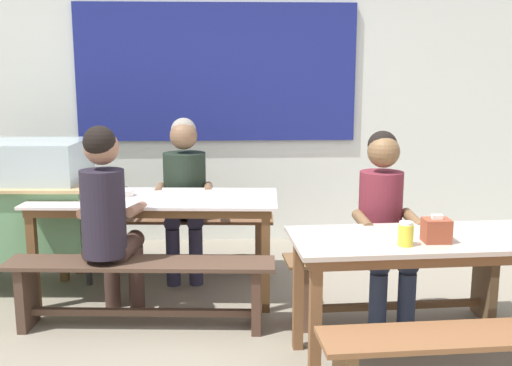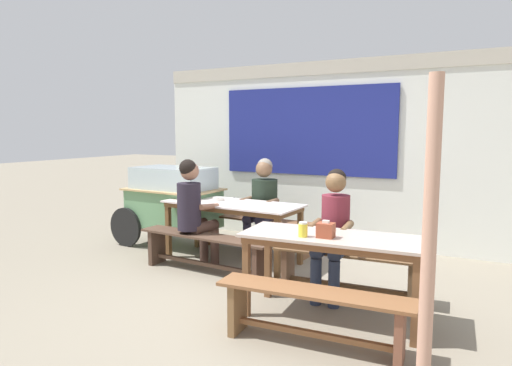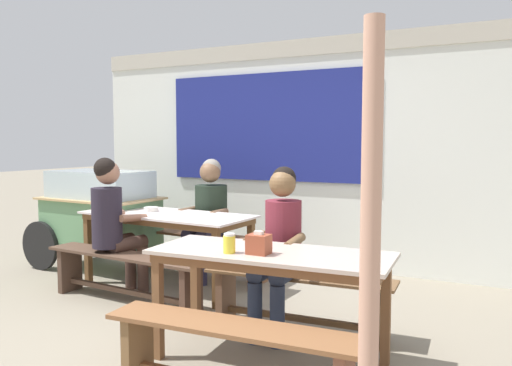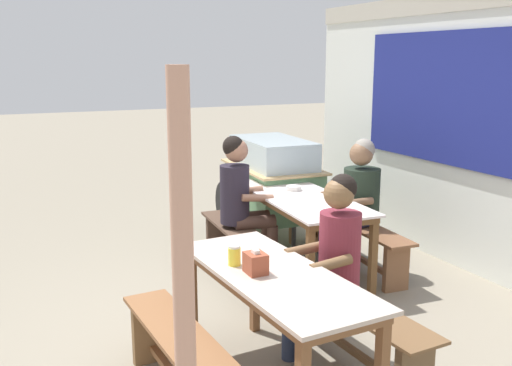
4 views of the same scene
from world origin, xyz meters
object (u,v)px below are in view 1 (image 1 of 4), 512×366
at_px(dining_table_far, 156,207).
at_px(bench_near_back, 396,280).
at_px(tissue_box, 436,230).
at_px(condiment_jar, 406,234).
at_px(dining_table_near, 434,251).
at_px(bench_far_front, 141,283).
at_px(bench_near_front, 478,362).
at_px(food_cart, 9,201).
at_px(person_left_back_turned, 108,212).
at_px(soup_bowl, 124,193).
at_px(person_right_near_table, 383,219).
at_px(person_center_facing, 184,185).
at_px(bench_far_back, 170,235).

xyz_separation_m(dining_table_far, bench_near_back, (1.67, -0.55, -0.39)).
height_order(tissue_box, condiment_jar, tissue_box).
bearing_deg(condiment_jar, tissue_box, 18.52).
bearing_deg(dining_table_near, condiment_jar, -141.42).
relative_size(bench_far_front, condiment_jar, 13.54).
relative_size(bench_near_front, food_cart, 0.90).
relative_size(dining_table_far, person_left_back_turned, 1.37).
distance_m(food_cart, soup_bowl, 0.96).
xyz_separation_m(food_cart, person_right_near_table, (2.72, -0.91, 0.05)).
xyz_separation_m(bench_near_front, person_center_facing, (-1.56, 2.25, 0.44)).
distance_m(tissue_box, condiment_jar, 0.20).
relative_size(person_right_near_table, person_left_back_turned, 0.97).
bearing_deg(soup_bowl, dining_table_far, -12.46).
bearing_deg(food_cart, person_left_back_turned, -40.09).
bearing_deg(bench_near_back, tissue_box, -89.59).
bearing_deg(person_center_facing, soup_bowl, -131.70).
bearing_deg(person_left_back_turned, bench_far_back, 75.45).
height_order(bench_far_front, person_right_near_table, person_right_near_table).
bearing_deg(bench_far_back, person_left_back_turned, -104.55).
xyz_separation_m(bench_far_front, person_right_near_table, (1.58, -0.04, 0.43)).
distance_m(person_center_facing, tissue_box, 2.32).
height_order(dining_table_far, bench_far_front, dining_table_far).
height_order(dining_table_near, person_left_back_turned, person_left_back_turned).
relative_size(food_cart, tissue_box, 11.38).
xyz_separation_m(bench_near_back, person_center_facing, (-1.49, 1.07, 0.46)).
bearing_deg(bench_far_front, person_right_near_table, -1.53).
distance_m(person_right_near_table, soup_bowl, 1.91).
distance_m(bench_near_back, bench_near_front, 1.18).
bearing_deg(bench_near_front, bench_near_back, 93.51).
height_order(dining_table_near, bench_near_back, dining_table_near).
distance_m(person_center_facing, person_right_near_table, 1.79).
distance_m(dining_table_far, condiment_jar, 1.99).
height_order(dining_table_near, food_cart, food_cart).
distance_m(tissue_box, soup_bowl, 2.31).
xyz_separation_m(food_cart, tissue_box, (2.84, -1.53, 0.14)).
bearing_deg(condiment_jar, person_right_near_table, 85.20).
bearing_deg(bench_near_back, condiment_jar, -103.32).
bearing_deg(dining_table_far, tissue_box, -36.81).
bearing_deg(dining_table_near, bench_near_front, -86.49).
height_order(dining_table_far, bench_near_front, dining_table_far).
xyz_separation_m(bench_far_front, condiment_jar, (1.52, -0.72, 0.52)).
bearing_deg(tissue_box, bench_near_front, -81.99).
bearing_deg(condiment_jar, bench_near_front, -58.74).
bearing_deg(bench_near_back, person_left_back_turned, 178.57).
xyz_separation_m(dining_table_far, bench_far_front, (-0.04, -0.59, -0.38)).
height_order(bench_near_back, food_cart, food_cart).
relative_size(dining_table_near, bench_far_front, 0.93).
bearing_deg(bench_near_back, dining_table_far, 161.74).
bearing_deg(bench_far_front, tissue_box, -21.16).
xyz_separation_m(dining_table_far, bench_near_front, (1.74, -1.73, -0.38)).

